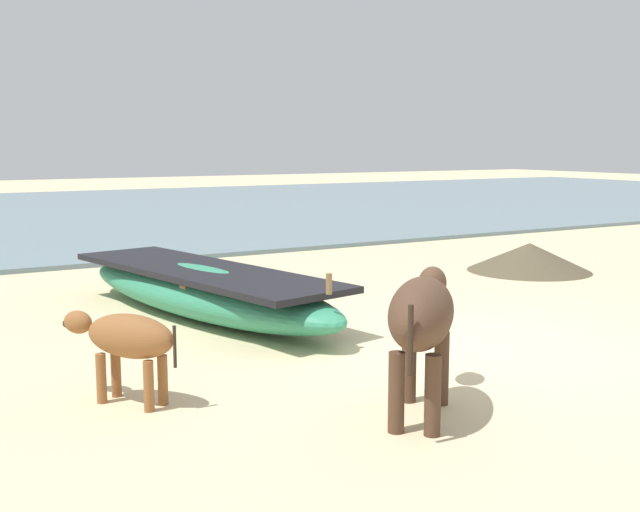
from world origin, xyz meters
name	(u,v)px	position (x,y,z in m)	size (l,w,h in m)	color
ground	(464,348)	(0.00, 0.00, 0.00)	(80.00, 80.00, 0.00)	beige
sea_water	(68,213)	(0.00, 16.82, 0.04)	(60.00, 20.00, 0.08)	slate
fishing_boat_0	(203,289)	(-1.63, 2.66, 0.31)	(2.06, 4.82, 0.76)	#338C66
cow_adult_dark	(422,317)	(-1.52, -1.26, 0.74)	(1.30, 1.31, 1.02)	#4C3323
calf_far_brown	(126,339)	(-3.28, 0.08, 0.50)	(0.76, 0.98, 0.70)	brown
debris_pile_1	(529,257)	(3.96, 3.04, 0.22)	(1.92, 1.92, 0.44)	brown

